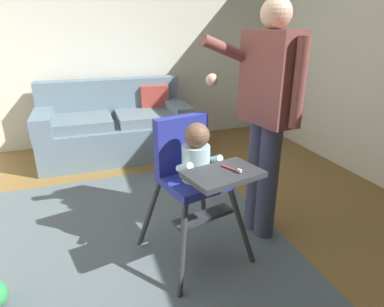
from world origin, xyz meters
The scene contains 6 objects.
ground centered at (0.00, 0.00, -0.05)m, with size 6.33×6.55×0.10m, color olive.
wall_far centered at (0.00, 2.50, 1.26)m, with size 5.53×0.06×2.51m, color silver.
area_rug centered at (-0.03, -0.14, 0.00)m, with size 2.10×2.86×0.01m, color #556166.
couch centered at (0.06, 1.98, 0.33)m, with size 1.69×0.86×0.86m.
high_chair centered at (0.33, -0.10, 0.64)m, with size 0.72×0.82×0.93m.
adult_standing centered at (0.88, 0.00, 0.91)m, with size 0.57×0.50×1.61m.
Camera 1 is at (-0.27, -1.82, 1.44)m, focal length 30.44 mm.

